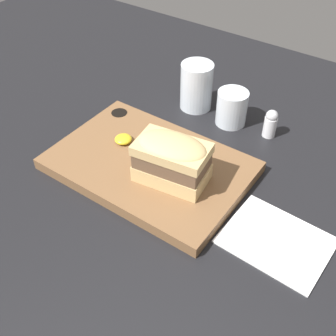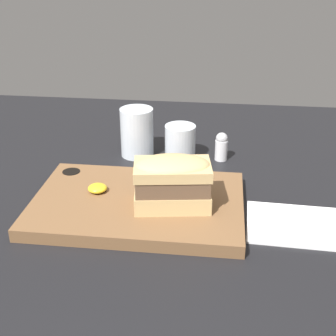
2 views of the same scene
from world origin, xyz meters
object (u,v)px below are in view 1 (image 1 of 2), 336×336
Objects in this scene: sandwich at (172,158)px; water_glass at (196,89)px; serving_board at (149,165)px; salt_shaker at (271,123)px; wine_glass at (232,109)px; napkin at (276,241)px.

sandwich reaches higher than water_glass.
serving_board is 2.69× the size of sandwich.
sandwich is at bearing -107.75° from salt_shaker.
serving_board is 9.10cm from sandwich.
wine_glass is (-1.03, 24.84, -3.77)cm from sandwich.
wine_glass is at bearing 92.37° from sandwich.
serving_board is 23.98cm from wine_glass.
serving_board is at bearing -103.31° from wine_glass.
water_glass reaches higher than napkin.
wine_glass is 0.45× the size of napkin.
napkin is at bearing -38.89° from water_glass.
sandwich is at bearing -67.03° from water_glass.
sandwich is at bearing -13.91° from serving_board.
sandwich is 26.99cm from salt_shaker.
napkin is 29.48cm from salt_shaker.
serving_board is 24.85cm from water_glass.
sandwich is at bearing -87.63° from wine_glass.
sandwich reaches higher than serving_board.
salt_shaker reaches higher than napkin.
water_glass reaches higher than salt_shaker.
napkin is (21.74, -0.56, -7.11)cm from sandwich.
salt_shaker is at bearing 3.58° from wine_glass.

